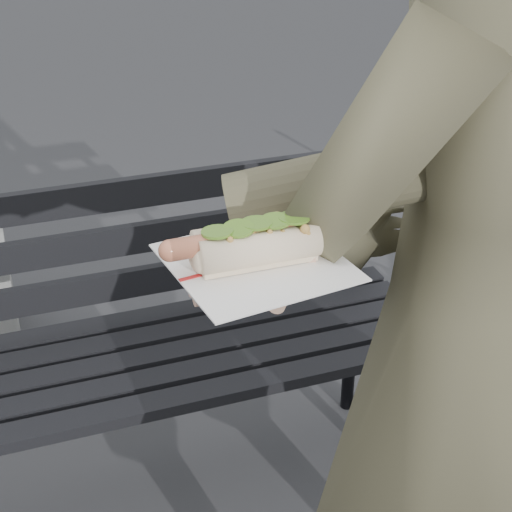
% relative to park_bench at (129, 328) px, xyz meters
% --- Properties ---
extents(park_bench, '(1.50, 0.44, 0.88)m').
position_rel_park_bench_xyz_m(park_bench, '(0.00, 0.00, 0.00)').
color(park_bench, black).
rests_on(park_bench, ground).
extents(person, '(0.78, 0.60, 1.90)m').
position_rel_park_bench_xyz_m(person, '(0.39, -0.85, 0.43)').
color(person, '#4E4B34').
rests_on(person, ground).
extents(held_hotdog, '(0.62, 0.30, 0.20)m').
position_rel_park_bench_xyz_m(held_hotdog, '(0.20, -0.87, 0.72)').
color(held_hotdog, '#4E4B34').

